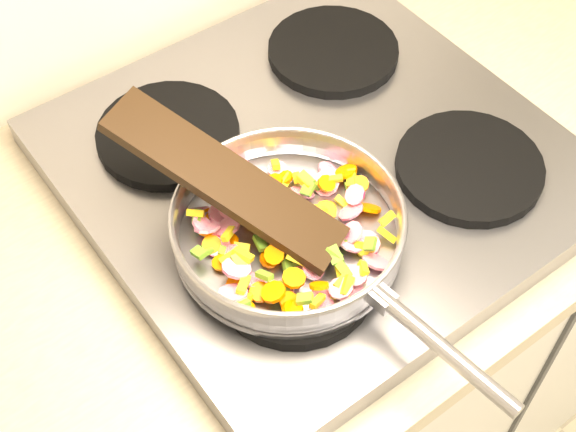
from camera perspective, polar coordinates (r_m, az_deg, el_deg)
base_cabinet at (r=1.81m, az=19.31°, el=3.09°), size 3.00×0.65×0.86m
cooktop at (r=1.07m, az=1.97°, el=3.68°), size 0.60×0.60×0.04m
grate_fl at (r=0.93m, az=0.48°, el=-4.27°), size 0.19×0.19×0.02m
grate_fr at (r=1.05m, az=12.77°, el=3.42°), size 0.19×0.19×0.02m
grate_bl at (r=1.08m, az=-8.52°, el=5.78°), size 0.19×0.19×0.02m
grate_br at (r=1.19m, az=3.23°, el=11.65°), size 0.19×0.19×0.02m
saute_pan at (r=0.92m, az=0.13°, el=-0.72°), size 0.31×0.48×0.05m
vegetable_heap at (r=0.93m, az=-0.42°, el=-1.05°), size 0.25×0.26×0.04m
wooden_spatula at (r=0.91m, az=-4.49°, el=2.59°), size 0.18×0.29×0.11m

